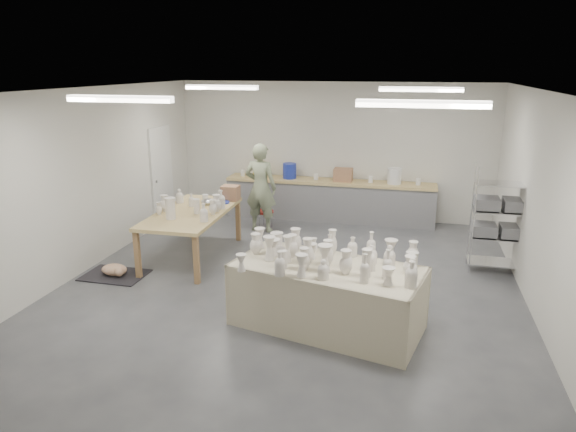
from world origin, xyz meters
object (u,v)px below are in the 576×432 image
(work_table, at_px, (196,210))
(red_stool, at_px, (265,212))
(drying_table, at_px, (327,292))
(potter, at_px, (261,188))

(work_table, relative_size, red_stool, 5.75)
(drying_table, xyz_separation_m, potter, (-2.02, 3.73, 0.44))
(red_stool, bearing_deg, potter, -90.00)
(drying_table, distance_m, red_stool, 4.48)
(work_table, distance_m, red_stool, 2.16)
(drying_table, bearing_deg, work_table, 156.19)
(potter, bearing_deg, red_stool, -84.21)
(drying_table, height_order, potter, potter)
(drying_table, relative_size, work_table, 1.12)
(drying_table, height_order, work_table, same)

